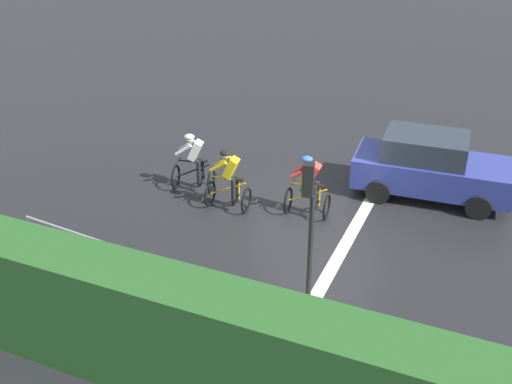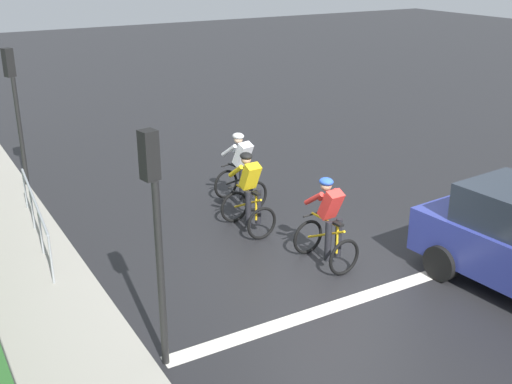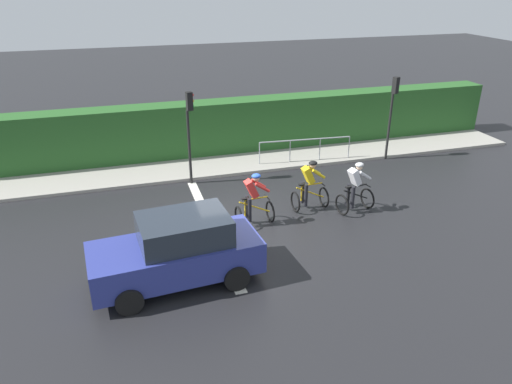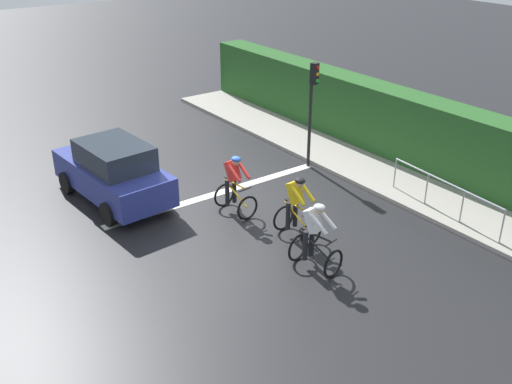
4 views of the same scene
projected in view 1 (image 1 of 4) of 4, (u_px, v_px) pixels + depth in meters
The scene contains 11 objects.
ground_plane at pixel (325, 224), 15.84m from camera, with size 80.00×80.00×0.00m, color black.
sidewalk_kerb at pixel (149, 321), 12.44m from camera, with size 2.80×22.70×0.12m, color #9E998E.
stone_wall_low at pixel (122, 342), 11.61m from camera, with size 0.44×22.70×0.55m, color gray.
hedge_wall at pixel (108, 315), 10.97m from camera, with size 1.10×22.70×2.25m, color #265623.
road_marking_stop_line at pixel (353, 230), 15.58m from camera, with size 7.00×0.30×0.01m, color silver.
cyclist_lead at pixel (194, 164), 17.05m from camera, with size 0.88×1.19×1.66m.
cyclist_second at pixel (229, 182), 16.13m from camera, with size 0.74×1.12×1.66m.
cyclist_mid at pixel (309, 188), 15.83m from camera, with size 0.75×1.12×1.66m.
car_navy at pixel (430, 166), 16.74m from camera, with size 2.13×4.22×1.76m.
traffic_light_near_crossing at pixel (309, 218), 11.73m from camera, with size 0.23×0.31×3.34m.
pedestrian_railing_kerbside at pixel (91, 246), 13.50m from camera, with size 0.37×3.74×1.03m.
Camera 1 is at (-13.14, -3.81, 8.21)m, focal length 44.20 mm.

